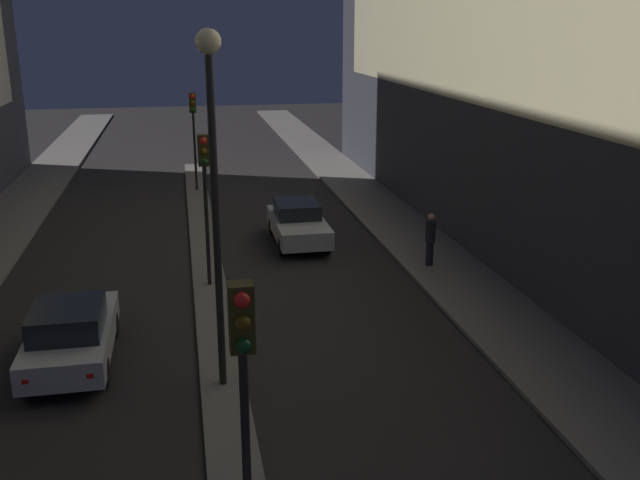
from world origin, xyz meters
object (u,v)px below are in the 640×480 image
(car_left_lane, at_px, (71,334))
(car_right_lane, at_px, (298,223))
(traffic_light_mid, at_px, (205,176))
(pedestrian_on_right_sidewalk, at_px, (430,238))
(traffic_light_far, at_px, (193,119))
(traffic_light_near, at_px, (244,374))
(street_lamp, at_px, (213,154))

(car_left_lane, xyz_separation_m, car_right_lane, (6.76, 8.51, -0.02))
(traffic_light_mid, xyz_separation_m, pedestrian_on_right_sidewalk, (7.11, 0.41, -2.39))
(car_right_lane, bearing_deg, traffic_light_far, 110.62)
(traffic_light_near, xyz_separation_m, car_left_lane, (-3.38, 7.85, -2.67))
(traffic_light_near, bearing_deg, traffic_light_far, 90.00)
(traffic_light_near, height_order, car_right_lane, traffic_light_near)
(traffic_light_mid, relative_size, street_lamp, 0.61)
(car_right_lane, bearing_deg, street_lamp, -108.15)
(street_lamp, xyz_separation_m, pedestrian_on_right_sidewalk, (7.11, 6.68, -4.13))
(car_left_lane, bearing_deg, car_right_lane, 51.54)
(street_lamp, bearing_deg, traffic_light_near, -90.00)
(traffic_light_far, distance_m, street_lamp, 19.37)
(traffic_light_near, relative_size, street_lamp, 0.61)
(traffic_light_near, xyz_separation_m, pedestrian_on_right_sidewalk, (7.11, 12.73, -2.39))
(car_left_lane, bearing_deg, traffic_light_near, -66.69)
(pedestrian_on_right_sidewalk, bearing_deg, car_right_lane, 135.82)
(traffic_light_near, bearing_deg, car_left_lane, 113.31)
(car_left_lane, distance_m, pedestrian_on_right_sidewalk, 11.58)
(traffic_light_far, bearing_deg, traffic_light_near, -90.00)
(traffic_light_mid, distance_m, traffic_light_far, 13.02)
(street_lamp, relative_size, car_left_lane, 1.77)
(traffic_light_near, relative_size, car_right_lane, 1.07)
(traffic_light_far, relative_size, car_left_lane, 1.07)
(car_left_lane, bearing_deg, street_lamp, -28.01)
(traffic_light_near, height_order, car_left_lane, traffic_light_near)
(traffic_light_far, distance_m, car_right_lane, 9.96)
(car_left_lane, relative_size, car_right_lane, 1.00)
(traffic_light_near, distance_m, traffic_light_mid, 12.32)
(car_right_lane, bearing_deg, traffic_light_near, -101.67)
(traffic_light_mid, distance_m, car_left_lane, 6.21)
(pedestrian_on_right_sidewalk, bearing_deg, car_left_lane, -155.03)
(car_right_lane, relative_size, pedestrian_on_right_sidewalk, 2.44)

